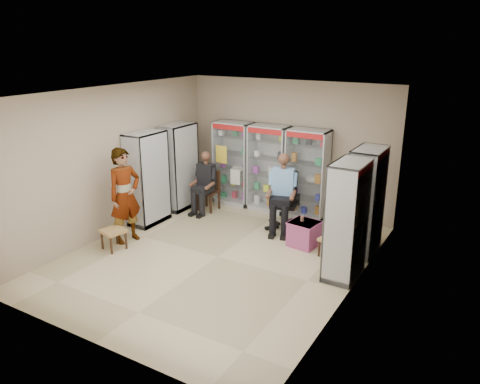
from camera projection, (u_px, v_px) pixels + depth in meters
The scene contains 18 objects.
floor at pixel (218, 257), 8.68m from camera, with size 6.00×6.00×0.00m, color #C7B68A.
room_shell at pixel (216, 153), 8.06m from camera, with size 5.02×6.02×3.01m.
cabinet_back_left at pixel (233, 163), 11.22m from camera, with size 0.90×0.50×2.00m, color silver.
cabinet_back_mid at pixel (269, 169), 10.77m from camera, with size 0.90×0.50×2.00m, color #A9ABB0.
cabinet_back_right at pixel (307, 174), 10.31m from camera, with size 0.90×0.50×2.00m, color #AFB1B7.
cabinet_right_far at pixel (366, 201), 8.60m from camera, with size 0.50×0.90×2.00m, color #A2A4A9.
cabinet_right_near at pixel (347, 221), 7.70m from camera, with size 0.50×0.90×2.00m, color silver.
cabinet_left_far at pixel (179, 167), 10.91m from camera, with size 0.50×0.90×2.00m, color #B8BAC0.
cabinet_left_near at pixel (147, 179), 10.01m from camera, with size 0.50×0.90×2.00m, color #9EA2A5.
wooden_chair at pixel (208, 191), 10.91m from camera, with size 0.42×0.42×0.94m, color #331913.
seated_customer at pixel (207, 183), 10.81m from camera, with size 0.44×0.60×1.34m, color black, non-canonical shape.
office_chair at pixel (284, 201), 9.81m from camera, with size 0.66×0.66×1.21m, color black.
seated_shopkeeper at pixel (283, 194), 9.72m from camera, with size 0.51×0.71×1.54m, color #77ABED, non-canonical shape.
pink_trunk at pixel (304, 234), 9.08m from camera, with size 0.51×0.49×0.49m, color #BD4B82.
tea_glass at pixel (302, 218), 9.03m from camera, with size 0.07×0.07×0.10m, color #4E1706.
woven_stool_a at pixel (330, 247), 8.64m from camera, with size 0.37×0.37×0.37m, color olive.
woven_stool_b at pixel (114, 239), 8.94m from camera, with size 0.40×0.40×0.40m, color #A47045.
standing_man at pixel (125, 196), 9.09m from camera, with size 0.69×0.45×1.90m, color gray.
Camera 1 is at (4.33, -6.57, 3.86)m, focal length 35.00 mm.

